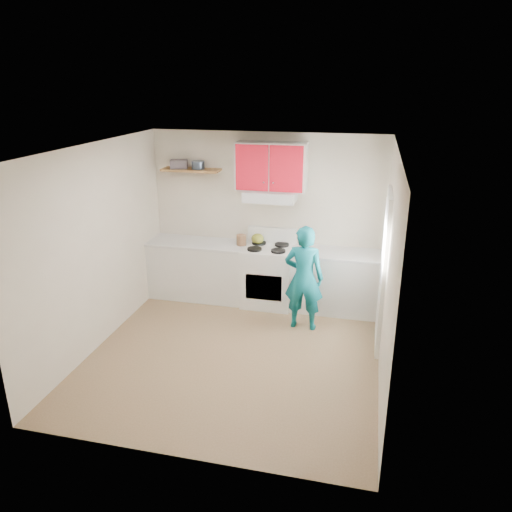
% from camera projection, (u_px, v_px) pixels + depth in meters
% --- Properties ---
extents(floor, '(3.80, 3.80, 0.00)m').
position_uv_depth(floor, '(235.00, 353.00, 6.32)').
color(floor, brown).
rests_on(floor, ground).
extents(ceiling, '(3.60, 3.80, 0.04)m').
position_uv_depth(ceiling, '(231.00, 148.00, 5.45)').
color(ceiling, white).
rests_on(ceiling, floor).
extents(back_wall, '(3.60, 0.04, 2.60)m').
position_uv_depth(back_wall, '(267.00, 218.00, 7.63)').
color(back_wall, beige).
rests_on(back_wall, floor).
extents(front_wall, '(3.60, 0.04, 2.60)m').
position_uv_depth(front_wall, '(172.00, 333.00, 4.14)').
color(front_wall, beige).
rests_on(front_wall, floor).
extents(left_wall, '(0.04, 3.80, 2.60)m').
position_uv_depth(left_wall, '(98.00, 247.00, 6.27)').
color(left_wall, beige).
rests_on(left_wall, floor).
extents(right_wall, '(0.04, 3.80, 2.60)m').
position_uv_depth(right_wall, '(388.00, 271.00, 5.50)').
color(right_wall, beige).
rests_on(right_wall, floor).
extents(door, '(0.05, 0.85, 2.05)m').
position_uv_depth(door, '(383.00, 271.00, 6.23)').
color(door, white).
rests_on(door, floor).
extents(door_glass, '(0.01, 0.55, 0.95)m').
position_uv_depth(door_glass, '(384.00, 239.00, 6.10)').
color(door_glass, white).
rests_on(door_glass, door).
extents(counter_left, '(1.52, 0.60, 0.90)m').
position_uv_depth(counter_left, '(199.00, 270.00, 7.86)').
color(counter_left, silver).
rests_on(counter_left, floor).
extents(counter_right, '(1.32, 0.60, 0.90)m').
position_uv_depth(counter_right, '(336.00, 282.00, 7.39)').
color(counter_right, silver).
rests_on(counter_right, floor).
extents(stove, '(0.76, 0.65, 0.92)m').
position_uv_depth(stove, '(268.00, 276.00, 7.59)').
color(stove, white).
rests_on(stove, floor).
extents(range_hood, '(0.76, 0.44, 0.15)m').
position_uv_depth(range_hood, '(270.00, 196.00, 7.27)').
color(range_hood, silver).
rests_on(range_hood, back_wall).
extents(upper_cabinets, '(1.02, 0.33, 0.70)m').
position_uv_depth(upper_cabinets, '(271.00, 167.00, 7.18)').
color(upper_cabinets, '#B60F21').
rests_on(upper_cabinets, back_wall).
extents(shelf, '(0.90, 0.30, 0.04)m').
position_uv_depth(shelf, '(191.00, 170.00, 7.49)').
color(shelf, brown).
rests_on(shelf, back_wall).
extents(books, '(0.30, 0.25, 0.13)m').
position_uv_depth(books, '(179.00, 164.00, 7.49)').
color(books, '#433B41').
rests_on(books, shelf).
extents(tin, '(0.24, 0.24, 0.12)m').
position_uv_depth(tin, '(198.00, 165.00, 7.44)').
color(tin, '#333D4C').
rests_on(tin, shelf).
extents(kettle, '(0.22, 0.22, 0.17)m').
position_uv_depth(kettle, '(258.00, 239.00, 7.58)').
color(kettle, olive).
rests_on(kettle, stove).
extents(crock, '(0.19, 0.19, 0.18)m').
position_uv_depth(crock, '(241.00, 241.00, 7.53)').
color(crock, brown).
rests_on(crock, counter_left).
extents(cutting_board, '(0.32, 0.28, 0.02)m').
position_uv_depth(cutting_board, '(308.00, 253.00, 7.24)').
color(cutting_board, olive).
rests_on(cutting_board, counter_right).
extents(silicone_mat, '(0.33, 0.27, 0.01)m').
position_uv_depth(silicone_mat, '(368.00, 255.00, 7.16)').
color(silicone_mat, red).
rests_on(silicone_mat, counter_right).
extents(person, '(0.56, 0.37, 1.50)m').
position_uv_depth(person, '(304.00, 278.00, 6.75)').
color(person, '#0C6673').
rests_on(person, floor).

